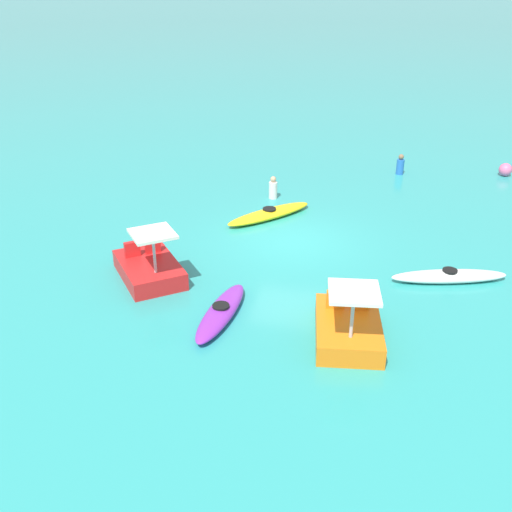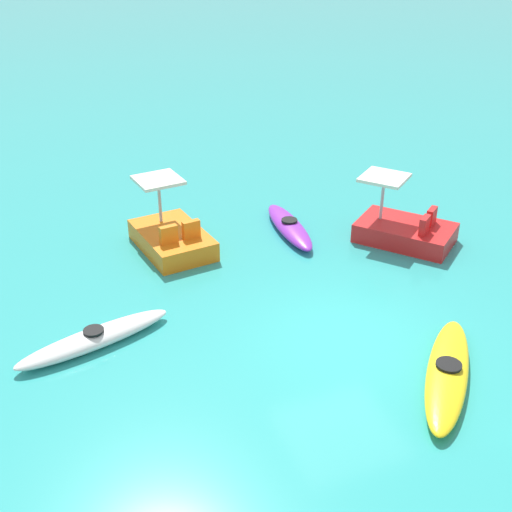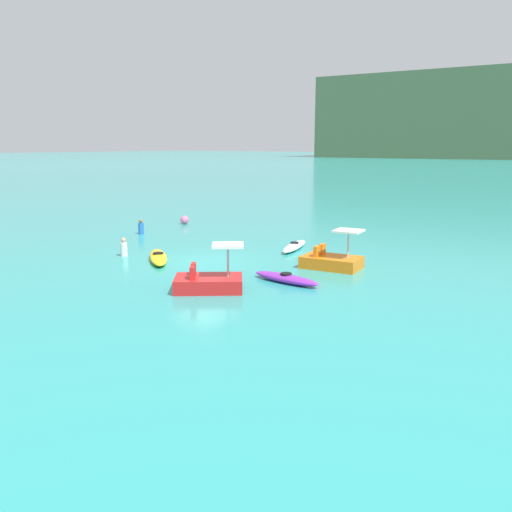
% 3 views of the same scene
% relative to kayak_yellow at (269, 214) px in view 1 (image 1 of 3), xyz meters
% --- Properties ---
extents(ground_plane, '(600.00, 600.00, 0.00)m').
position_rel_kayak_yellow_xyz_m(ground_plane, '(1.79, 1.13, -0.16)').
color(ground_plane, teal).
extents(kayak_yellow, '(3.18, 2.84, 0.37)m').
position_rel_kayak_yellow_xyz_m(kayak_yellow, '(0.00, 0.00, 0.00)').
color(kayak_yellow, yellow).
rests_on(kayak_yellow, ground_plane).
extents(kayak_white, '(1.54, 3.32, 0.37)m').
position_rel_kayak_yellow_xyz_m(kayak_white, '(3.44, 5.90, -0.00)').
color(kayak_white, white).
rests_on(kayak_white, ground_plane).
extents(kayak_purple, '(2.98, 0.87, 0.37)m').
position_rel_kayak_yellow_xyz_m(kayak_purple, '(6.76, 0.22, 0.00)').
color(kayak_purple, purple).
rests_on(kayak_purple, ground_plane).
extents(pedal_boat_orange, '(2.61, 1.83, 1.68)m').
position_rel_kayak_yellow_xyz_m(pedal_boat_orange, '(6.95, 3.40, 0.17)').
color(pedal_boat_orange, orange).
rests_on(pedal_boat_orange, ground_plane).
extents(pedal_boat_red, '(2.81, 2.68, 1.68)m').
position_rel_kayak_yellow_xyz_m(pedal_boat_red, '(5.19, -2.35, 0.17)').
color(pedal_boat_red, red).
rests_on(pedal_boat_red, ground_plane).
extents(buoy_pink, '(0.55, 0.55, 0.55)m').
position_rel_kayak_yellow_xyz_m(buoy_pink, '(-7.03, 8.81, 0.11)').
color(buoy_pink, pink).
rests_on(buoy_pink, ground_plane).
extents(person_near_shore, '(0.35, 0.35, 0.88)m').
position_rel_kayak_yellow_xyz_m(person_near_shore, '(-6.22, 4.42, 0.22)').
color(person_near_shore, blue).
rests_on(person_near_shore, ground_plane).
extents(person_by_kayaks, '(0.44, 0.44, 0.88)m').
position_rel_kayak_yellow_xyz_m(person_by_kayaks, '(-2.01, -0.29, 0.22)').
color(person_by_kayaks, silver).
rests_on(person_by_kayaks, ground_plane).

